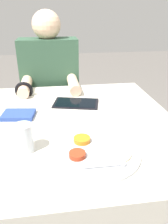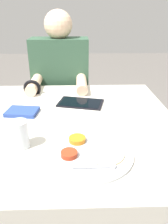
{
  "view_description": "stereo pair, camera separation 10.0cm",
  "coord_description": "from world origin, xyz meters",
  "px_view_note": "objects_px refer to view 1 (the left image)",
  "views": [
    {
      "loc": [
        -0.02,
        -0.94,
        1.26
      ],
      "look_at": [
        0.1,
        -0.04,
        0.84
      ],
      "focal_mm": 35.0,
      "sensor_mm": 36.0,
      "label": 1
    },
    {
      "loc": [
        0.08,
        -0.94,
        1.26
      ],
      "look_at": [
        0.1,
        -0.04,
        0.84
      ],
      "focal_mm": 35.0,
      "sensor_mm": 36.0,
      "label": 2
    }
  ],
  "objects_px": {
    "tablet_device": "(76,103)",
    "drinking_glass": "(24,138)",
    "red_notebook": "(19,115)",
    "person_diner": "(52,102)",
    "thali_tray": "(96,152)"
  },
  "relations": [
    {
      "from": "tablet_device",
      "to": "drinking_glass",
      "type": "bearing_deg",
      "value": -119.57
    },
    {
      "from": "tablet_device",
      "to": "drinking_glass",
      "type": "distance_m",
      "value": 0.49
    },
    {
      "from": "thali_tray",
      "to": "person_diner",
      "type": "xyz_separation_m",
      "value": [
        -0.17,
        0.96,
        -0.19
      ]
    },
    {
      "from": "tablet_device",
      "to": "drinking_glass",
      "type": "relative_size",
      "value": 2.51
    },
    {
      "from": "thali_tray",
      "to": "red_notebook",
      "type": "distance_m",
      "value": 0.48
    },
    {
      "from": "thali_tray",
      "to": "tablet_device",
      "type": "distance_m",
      "value": 0.48
    },
    {
      "from": "thali_tray",
      "to": "tablet_device",
      "type": "xyz_separation_m",
      "value": [
        -0.02,
        0.48,
        -0.0
      ]
    },
    {
      "from": "tablet_device",
      "to": "person_diner",
      "type": "bearing_deg",
      "value": 106.92
    },
    {
      "from": "red_notebook",
      "to": "person_diner",
      "type": "xyz_separation_m",
      "value": [
        0.16,
        0.6,
        -0.19
      ]
    },
    {
      "from": "red_notebook",
      "to": "person_diner",
      "type": "bearing_deg",
      "value": 75.46
    },
    {
      "from": "thali_tray",
      "to": "tablet_device",
      "type": "relative_size",
      "value": 1.18
    },
    {
      "from": "person_diner",
      "to": "drinking_glass",
      "type": "bearing_deg",
      "value": -95.9
    },
    {
      "from": "person_diner",
      "to": "drinking_glass",
      "type": "distance_m",
      "value": 0.93
    },
    {
      "from": "red_notebook",
      "to": "person_diner",
      "type": "distance_m",
      "value": 0.65
    },
    {
      "from": "tablet_device",
      "to": "drinking_glass",
      "type": "height_order",
      "value": "drinking_glass"
    }
  ]
}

